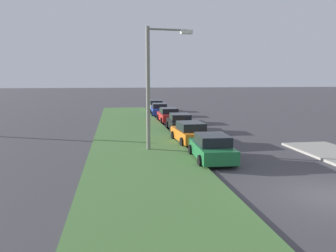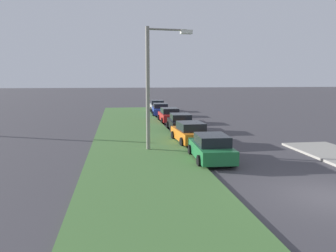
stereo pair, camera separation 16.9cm
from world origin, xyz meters
TOP-DOWN VIEW (x-y plane):
  - ground at (0.00, 0.00)m, footprint 300.00×300.00m
  - grass_median at (10.00, 6.75)m, footprint 60.00×6.00m
  - parked_car_green at (6.33, 3.03)m, footprint 4.37×2.15m
  - parked_car_orange at (11.63, 3.06)m, footprint 4.40×2.21m
  - parked_car_black at (17.26, 2.72)m, footprint 4.37×2.15m
  - parked_car_red at (23.04, 2.78)m, footprint 4.31×2.05m
  - parked_car_blue at (29.47, 2.91)m, footprint 4.38×2.18m
  - parked_car_silver at (35.37, 2.63)m, footprint 4.32×2.07m
  - streetlight at (9.43, 5.83)m, footprint 0.57×2.87m

SIDE VIEW (x-z plane):
  - ground at x=0.00m, z-range 0.00..0.00m
  - grass_median at x=10.00m, z-range 0.00..0.12m
  - parked_car_green at x=6.33m, z-range -0.02..1.45m
  - parked_car_orange at x=11.63m, z-range -0.02..1.45m
  - parked_car_black at x=17.26m, z-range -0.02..1.45m
  - parked_car_red at x=23.04m, z-range -0.02..1.45m
  - parked_car_blue at x=29.47m, z-range -0.02..1.45m
  - parked_car_silver at x=35.37m, z-range -0.02..1.45m
  - streetlight at x=9.43m, z-range 0.64..8.14m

